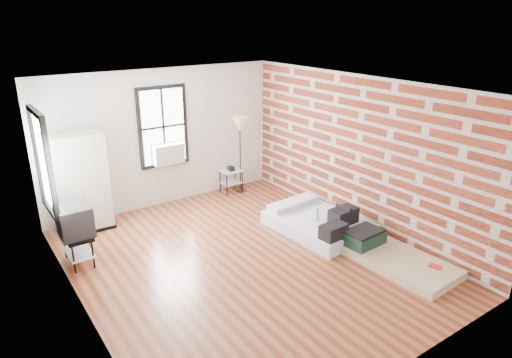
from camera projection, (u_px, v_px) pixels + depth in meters
ground at (245, 261)px, 7.43m from camera, size 6.00×6.00×0.00m
room_shell at (243, 151)px, 7.24m from camera, size 5.02×6.02×2.80m
mattress_main at (319, 222)px, 8.43m from camera, size 1.43×1.87×0.58m
mattress_bare at (390, 255)px, 7.37m from camera, size 1.03×1.84×0.39m
wardrobe at (82, 183)px, 8.22m from camera, size 0.94×0.56×1.82m
side_table at (231, 175)px, 10.16m from camera, size 0.46×0.37×0.60m
floor_lamp at (240, 128)px, 9.85m from camera, size 0.37×0.37×1.71m
tv_stand at (75, 223)px, 7.14m from camera, size 0.50×0.70×0.99m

